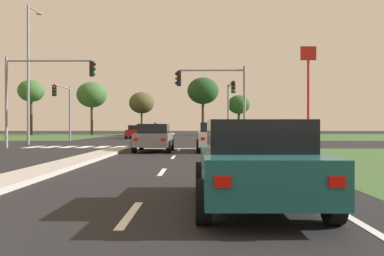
{
  "coord_description": "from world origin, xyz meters",
  "views": [
    {
      "loc": [
        4.53,
        -2.75,
        1.38
      ],
      "look_at": [
        4.17,
        33.11,
        1.25
      ],
      "focal_mm": 38.51,
      "sensor_mm": 36.0,
      "label": 1
    }
  ],
  "objects_px": {
    "traffic_signal_far_left": "(64,102)",
    "fastfood_pole_sign": "(308,71)",
    "car_navy_fourth": "(145,131)",
    "car_blue_fifth": "(273,134)",
    "car_grey_near": "(154,137)",
    "pedestrian_at_median": "(156,128)",
    "treeline_fifth": "(239,105)",
    "car_white_second": "(214,137)",
    "traffic_signal_far_right": "(230,100)",
    "treeline_third": "(142,103)",
    "car_teal_seventh": "(255,162)",
    "street_lamp_second": "(29,68)",
    "car_red_sixth": "(136,132)",
    "treeline_second": "(92,95)",
    "traffic_signal_near_right": "(218,92)",
    "treeline_near": "(31,91)",
    "car_beige_third": "(152,130)",
    "traffic_signal_near_left": "(39,84)",
    "treeline_fourth": "(203,91)"
  },
  "relations": [
    {
      "from": "traffic_signal_far_left",
      "to": "fastfood_pole_sign",
      "type": "distance_m",
      "value": 27.81
    },
    {
      "from": "car_navy_fourth",
      "to": "car_blue_fifth",
      "type": "height_order",
      "value": "car_navy_fourth"
    },
    {
      "from": "car_grey_near",
      "to": "pedestrian_at_median",
      "type": "xyz_separation_m",
      "value": [
        -1.96,
        20.76,
        0.46
      ]
    },
    {
      "from": "car_grey_near",
      "to": "treeline_fifth",
      "type": "distance_m",
      "value": 46.28
    },
    {
      "from": "car_blue_fifth",
      "to": "fastfood_pole_sign",
      "type": "relative_size",
      "value": 0.41
    },
    {
      "from": "car_white_second",
      "to": "traffic_signal_far_left",
      "type": "relative_size",
      "value": 0.86
    },
    {
      "from": "traffic_signal_far_right",
      "to": "treeline_third",
      "type": "relative_size",
      "value": 0.8
    },
    {
      "from": "car_teal_seventh",
      "to": "street_lamp_second",
      "type": "relative_size",
      "value": 0.41
    },
    {
      "from": "car_red_sixth",
      "to": "car_blue_fifth",
      "type": "bearing_deg",
      "value": 129.51
    },
    {
      "from": "car_red_sixth",
      "to": "treeline_second",
      "type": "bearing_deg",
      "value": -62.97
    },
    {
      "from": "traffic_signal_near_right",
      "to": "treeline_second",
      "type": "height_order",
      "value": "treeline_second"
    },
    {
      "from": "car_white_second",
      "to": "car_red_sixth",
      "type": "xyz_separation_m",
      "value": [
        -7.89,
        24.43,
        -0.03
      ]
    },
    {
      "from": "treeline_second",
      "to": "treeline_third",
      "type": "distance_m",
      "value": 8.22
    },
    {
      "from": "treeline_near",
      "to": "traffic_signal_far_left",
      "type": "bearing_deg",
      "value": -63.0
    },
    {
      "from": "street_lamp_second",
      "to": "car_grey_near",
      "type": "bearing_deg",
      "value": -39.72
    },
    {
      "from": "car_beige_third",
      "to": "treeline_near",
      "type": "distance_m",
      "value": 21.31
    },
    {
      "from": "traffic_signal_far_left",
      "to": "car_red_sixth",
      "type": "bearing_deg",
      "value": 61.24
    },
    {
      "from": "traffic_signal_far_left",
      "to": "treeline_near",
      "type": "relative_size",
      "value": 0.59
    },
    {
      "from": "car_white_second",
      "to": "traffic_signal_far_right",
      "type": "distance_m",
      "value": 14.92
    },
    {
      "from": "car_beige_third",
      "to": "traffic_signal_near_left",
      "type": "height_order",
      "value": "traffic_signal_near_left"
    },
    {
      "from": "car_red_sixth",
      "to": "treeline_third",
      "type": "xyz_separation_m",
      "value": [
        -2.19,
        21.22,
        4.53
      ]
    },
    {
      "from": "treeline_second",
      "to": "traffic_signal_far_right",
      "type": "bearing_deg",
      "value": -56.08
    },
    {
      "from": "fastfood_pole_sign",
      "to": "pedestrian_at_median",
      "type": "bearing_deg",
      "value": -164.66
    },
    {
      "from": "car_red_sixth",
      "to": "traffic_signal_far_right",
      "type": "distance_m",
      "value": 14.4
    },
    {
      "from": "car_grey_near",
      "to": "treeline_third",
      "type": "xyz_separation_m",
      "value": [
        -6.74,
        45.57,
        4.53
      ]
    },
    {
      "from": "car_white_second",
      "to": "traffic_signal_far_left",
      "type": "xyz_separation_m",
      "value": [
        -13.14,
        14.87,
        2.81
      ]
    },
    {
      "from": "traffic_signal_near_left",
      "to": "treeline_fifth",
      "type": "xyz_separation_m",
      "value": [
        17.07,
        41.79,
        0.89
      ]
    },
    {
      "from": "traffic_signal_far_right",
      "to": "treeline_second",
      "type": "xyz_separation_m",
      "value": [
        -20.2,
        30.03,
        2.77
      ]
    },
    {
      "from": "treeline_fourth",
      "to": "traffic_signal_far_right",
      "type": "bearing_deg",
      "value": -86.08
    },
    {
      "from": "fastfood_pole_sign",
      "to": "traffic_signal_far_right",
      "type": "bearing_deg",
      "value": -132.12
    },
    {
      "from": "car_grey_near",
      "to": "car_red_sixth",
      "type": "distance_m",
      "value": 24.78
    },
    {
      "from": "car_white_second",
      "to": "traffic_signal_far_right",
      "type": "bearing_deg",
      "value": 81.9
    },
    {
      "from": "traffic_signal_near_right",
      "to": "treeline_near",
      "type": "xyz_separation_m",
      "value": [
        -28.06,
        40.0,
        3.48
      ]
    },
    {
      "from": "traffic_signal_near_right",
      "to": "treeline_third",
      "type": "xyz_separation_m",
      "value": [
        -10.47,
        42.25,
        1.71
      ]
    },
    {
      "from": "car_blue_fifth",
      "to": "treeline_near",
      "type": "xyz_separation_m",
      "value": [
        -32.61,
        34.53,
        6.28
      ]
    },
    {
      "from": "car_beige_third",
      "to": "treeline_fifth",
      "type": "height_order",
      "value": "treeline_fifth"
    },
    {
      "from": "pedestrian_at_median",
      "to": "treeline_fourth",
      "type": "xyz_separation_m",
      "value": [
        5.4,
        22.46,
        5.84
      ]
    },
    {
      "from": "car_blue_fifth",
      "to": "traffic_signal_far_left",
      "type": "distance_m",
      "value": 19.25
    },
    {
      "from": "fastfood_pole_sign",
      "to": "car_blue_fifth",
      "type": "bearing_deg",
      "value": -113.29
    },
    {
      "from": "car_beige_third",
      "to": "treeline_near",
      "type": "relative_size",
      "value": 0.5
    },
    {
      "from": "traffic_signal_near_left",
      "to": "traffic_signal_near_right",
      "type": "height_order",
      "value": "traffic_signal_near_left"
    },
    {
      "from": "car_grey_near",
      "to": "car_red_sixth",
      "type": "bearing_deg",
      "value": 100.57
    },
    {
      "from": "car_beige_third",
      "to": "car_teal_seventh",
      "type": "height_order",
      "value": "car_beige_third"
    },
    {
      "from": "traffic_signal_near_right",
      "to": "street_lamp_second",
      "type": "bearing_deg",
      "value": 159.16
    },
    {
      "from": "treeline_second",
      "to": "pedestrian_at_median",
      "type": "bearing_deg",
      "value": -61.55
    },
    {
      "from": "traffic_signal_near_left",
      "to": "traffic_signal_far_left",
      "type": "bearing_deg",
      "value": 100.47
    },
    {
      "from": "treeline_second",
      "to": "treeline_fifth",
      "type": "height_order",
      "value": "treeline_second"
    },
    {
      "from": "car_navy_fourth",
      "to": "car_grey_near",
      "type": "bearing_deg",
      "value": 97.91
    },
    {
      "from": "treeline_fifth",
      "to": "traffic_signal_near_left",
      "type": "bearing_deg",
      "value": -112.22
    },
    {
      "from": "pedestrian_at_median",
      "to": "treeline_near",
      "type": "bearing_deg",
      "value": -23.79
    }
  ]
}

